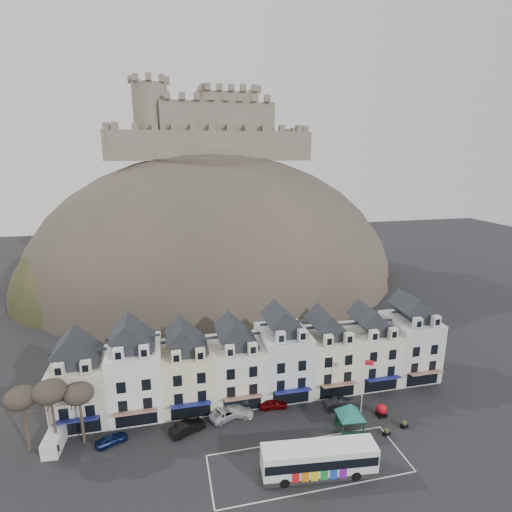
{
  "coord_description": "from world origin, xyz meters",
  "views": [
    {
      "loc": [
        -12.15,
        -33.91,
        33.49
      ],
      "look_at": [
        1.25,
        24.0,
        18.35
      ],
      "focal_mm": 28.0,
      "sensor_mm": 36.0,
      "label": 1
    }
  ],
  "objects_px": {
    "red_buoy": "(382,410)",
    "car_white": "(236,411)",
    "car_black": "(188,427)",
    "car_charcoal": "(342,404)",
    "white_van": "(54,441)",
    "car_navy": "(111,439)",
    "flagpole": "(364,383)",
    "bus_shelter": "(350,410)",
    "car_silver": "(227,413)",
    "car_maroon": "(273,403)",
    "bus": "(319,459)"
  },
  "relations": [
    {
      "from": "bus",
      "to": "car_maroon",
      "type": "xyz_separation_m",
      "value": [
        -1.72,
        12.29,
        -1.25
      ]
    },
    {
      "from": "car_silver",
      "to": "car_white",
      "type": "distance_m",
      "value": 1.21
    },
    {
      "from": "bus",
      "to": "car_maroon",
      "type": "bearing_deg",
      "value": 104.09
    },
    {
      "from": "car_navy",
      "to": "car_white",
      "type": "relative_size",
      "value": 0.77
    },
    {
      "from": "car_black",
      "to": "car_charcoal",
      "type": "distance_m",
      "value": 20.68
    },
    {
      "from": "red_buoy",
      "to": "car_maroon",
      "type": "distance_m",
      "value": 14.37
    },
    {
      "from": "red_buoy",
      "to": "car_white",
      "type": "bearing_deg",
      "value": 166.69
    },
    {
      "from": "white_van",
      "to": "car_black",
      "type": "height_order",
      "value": "white_van"
    },
    {
      "from": "white_van",
      "to": "car_charcoal",
      "type": "bearing_deg",
      "value": 2.62
    },
    {
      "from": "red_buoy",
      "to": "white_van",
      "type": "height_order",
      "value": "white_van"
    },
    {
      "from": "flagpole",
      "to": "white_van",
      "type": "xyz_separation_m",
      "value": [
        -38.03,
        2.47,
        -3.77
      ]
    },
    {
      "from": "bus",
      "to": "flagpole",
      "type": "distance_m",
      "value": 12.73
    },
    {
      "from": "car_navy",
      "to": "car_black",
      "type": "height_order",
      "value": "car_black"
    },
    {
      "from": "flagpole",
      "to": "car_white",
      "type": "height_order",
      "value": "flagpole"
    },
    {
      "from": "flagpole",
      "to": "white_van",
      "type": "bearing_deg",
      "value": 176.29
    },
    {
      "from": "bus",
      "to": "car_maroon",
      "type": "distance_m",
      "value": 12.47
    },
    {
      "from": "white_van",
      "to": "car_navy",
      "type": "bearing_deg",
      "value": -3.06
    },
    {
      "from": "flagpole",
      "to": "car_maroon",
      "type": "height_order",
      "value": "flagpole"
    },
    {
      "from": "car_white",
      "to": "car_black",
      "type": "bearing_deg",
      "value": 128.32
    },
    {
      "from": "red_buoy",
      "to": "car_silver",
      "type": "relative_size",
      "value": 0.36
    },
    {
      "from": "car_black",
      "to": "car_charcoal",
      "type": "bearing_deg",
      "value": -113.69
    },
    {
      "from": "bus_shelter",
      "to": "red_buoy",
      "type": "xyz_separation_m",
      "value": [
        5.55,
        1.95,
        -2.23
      ]
    },
    {
      "from": "car_black",
      "to": "car_maroon",
      "type": "relative_size",
      "value": 1.13
    },
    {
      "from": "flagpole",
      "to": "car_black",
      "type": "height_order",
      "value": "flagpole"
    },
    {
      "from": "car_maroon",
      "to": "car_black",
      "type": "bearing_deg",
      "value": 106.92
    },
    {
      "from": "bus",
      "to": "red_buoy",
      "type": "xyz_separation_m",
      "value": [
        11.8,
        7.42,
        -1.06
      ]
    },
    {
      "from": "bus",
      "to": "car_black",
      "type": "height_order",
      "value": "bus"
    },
    {
      "from": "white_van",
      "to": "car_charcoal",
      "type": "xyz_separation_m",
      "value": [
        36.06,
        -0.74,
        -0.21
      ]
    },
    {
      "from": "car_white",
      "to": "flagpole",
      "type": "bearing_deg",
      "value": -81.48
    },
    {
      "from": "bus",
      "to": "car_charcoal",
      "type": "distance_m",
      "value": 12.4
    },
    {
      "from": "bus_shelter",
      "to": "white_van",
      "type": "bearing_deg",
      "value": 176.54
    },
    {
      "from": "red_buoy",
      "to": "car_white",
      "type": "relative_size",
      "value": 0.36
    },
    {
      "from": "white_van",
      "to": "car_black",
      "type": "xyz_separation_m",
      "value": [
        15.38,
        -0.77,
        -0.23
      ]
    },
    {
      "from": "bus_shelter",
      "to": "flagpole",
      "type": "height_order",
      "value": "flagpole"
    },
    {
      "from": "car_navy",
      "to": "car_charcoal",
      "type": "xyz_separation_m",
      "value": [
        29.66,
        0.03,
        0.13
      ]
    },
    {
      "from": "bus_shelter",
      "to": "car_navy",
      "type": "xyz_separation_m",
      "value": [
        -28.54,
        4.41,
        -2.47
      ]
    },
    {
      "from": "white_van",
      "to": "car_silver",
      "type": "bearing_deg",
      "value": 6.62
    },
    {
      "from": "flagpole",
      "to": "white_van",
      "type": "distance_m",
      "value": 38.3
    },
    {
      "from": "bus_shelter",
      "to": "red_buoy",
      "type": "bearing_deg",
      "value": 24.33
    },
    {
      "from": "bus",
      "to": "bus_shelter",
      "type": "distance_m",
      "value": 8.38
    },
    {
      "from": "car_charcoal",
      "to": "flagpole",
      "type": "bearing_deg",
      "value": -125.19
    },
    {
      "from": "car_black",
      "to": "car_charcoal",
      "type": "relative_size",
      "value": 0.98
    },
    {
      "from": "red_buoy",
      "to": "car_black",
      "type": "relative_size",
      "value": 0.38
    },
    {
      "from": "bus",
      "to": "car_black",
      "type": "relative_size",
      "value": 2.82
    },
    {
      "from": "bus_shelter",
      "to": "flagpole",
      "type": "xyz_separation_m",
      "value": [
        3.09,
        2.71,
        1.64
      ]
    },
    {
      "from": "car_navy",
      "to": "car_black",
      "type": "bearing_deg",
      "value": -113.31
    },
    {
      "from": "red_buoy",
      "to": "car_navy",
      "type": "relative_size",
      "value": 0.46
    },
    {
      "from": "car_white",
      "to": "car_charcoal",
      "type": "bearing_deg",
      "value": -76.5
    },
    {
      "from": "car_black",
      "to": "white_van",
      "type": "bearing_deg",
      "value": 63.36
    },
    {
      "from": "car_maroon",
      "to": "bus_shelter",
      "type": "bearing_deg",
      "value": -125.37
    }
  ]
}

